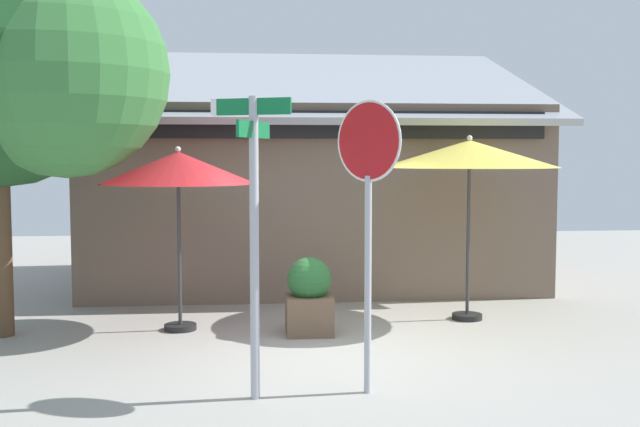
% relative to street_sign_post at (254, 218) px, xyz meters
% --- Properties ---
extents(ground_plane, '(28.00, 28.00, 0.10)m').
position_rel_street_sign_post_xyz_m(ground_plane, '(0.84, 1.70, -1.84)').
color(ground_plane, '#9E9B93').
extents(cafe_building, '(8.38, 5.28, 4.64)m').
position_rel_street_sign_post_xyz_m(cafe_building, '(1.11, 7.14, -0.08)').
color(cafe_building, '#705B4C').
rests_on(cafe_building, ground).
extents(street_sign_post, '(0.77, 0.72, 2.96)m').
position_rel_street_sign_post_xyz_m(street_sign_post, '(0.00, 0.00, 0.00)').
color(street_sign_post, '#A8AAB2').
rests_on(street_sign_post, ground).
extents(stop_sign, '(0.54, 0.61, 2.93)m').
position_rel_street_sign_post_xyz_m(stop_sign, '(1.13, 0.07, 0.28)').
color(stop_sign, '#A8AAB2').
rests_on(stop_sign, ground).
extents(patio_umbrella_crimson_left, '(2.11, 2.11, 2.51)m').
position_rel_street_sign_post_xyz_m(patio_umbrella_crimson_left, '(-1.00, 3.03, 0.42)').
color(patio_umbrella_crimson_left, black).
rests_on(patio_umbrella_crimson_left, ground).
extents(patio_umbrella_mustard_center, '(2.54, 2.54, 2.68)m').
position_rel_street_sign_post_xyz_m(patio_umbrella_mustard_center, '(3.12, 3.33, 0.61)').
color(patio_umbrella_mustard_center, black).
rests_on(patio_umbrella_mustard_center, ground).
extents(shade_tree, '(4.10, 3.61, 5.57)m').
position_rel_street_sign_post_xyz_m(shade_tree, '(-3.05, 2.79, 1.87)').
color(shade_tree, brown).
rests_on(shade_tree, ground).
extents(sidewalk_planter, '(0.62, 0.62, 1.03)m').
position_rel_street_sign_post_xyz_m(sidewalk_planter, '(0.75, 2.65, -1.28)').
color(sidewalk_planter, brown).
rests_on(sidewalk_planter, ground).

